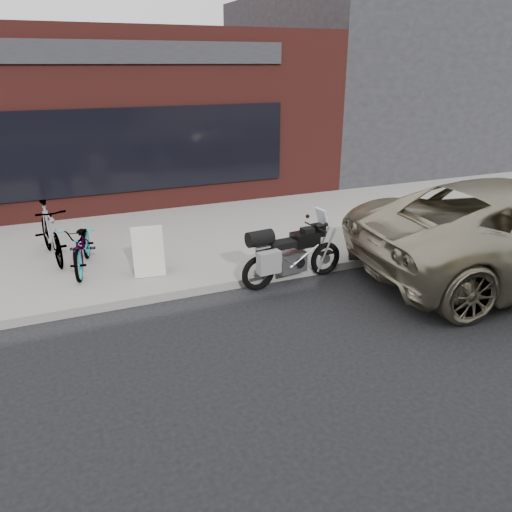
{
  "coord_description": "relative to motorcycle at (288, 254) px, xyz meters",
  "views": [
    {
      "loc": [
        -2.87,
        -3.4,
        3.67
      ],
      "look_at": [
        -0.06,
        3.31,
        0.85
      ],
      "focal_mm": 35.0,
      "sensor_mm": 36.0,
      "label": 1
    }
  ],
  "objects": [
    {
      "name": "bicycle_front",
      "position": [
        -3.27,
        1.72,
        0.04
      ],
      "size": [
        0.92,
        1.8,
        0.9
      ],
      "primitive_type": "imported",
      "rotation": [
        0.0,
        0.0,
        -0.2
      ],
      "color": "gray",
      "rests_on": "near_sidewalk"
    },
    {
      "name": "neighbour_building",
      "position": [
        9.23,
        10.14,
        2.44
      ],
      "size": [
        10.0,
        10.0,
        6.0
      ],
      "primitive_type": "cube",
      "color": "#242428",
      "rests_on": "ground"
    },
    {
      "name": "sandwich_sign",
      "position": [
        -2.21,
        1.11,
        0.02
      ],
      "size": [
        0.6,
        0.56,
        0.86
      ],
      "rotation": [
        0.0,
        0.0,
        -0.13
      ],
      "color": "beige",
      "rests_on": "near_sidewalk"
    },
    {
      "name": "motorcycle",
      "position": [
        0.0,
        0.0,
        0.0
      ],
      "size": [
        2.04,
        0.79,
        1.29
      ],
      "rotation": [
        0.0,
        0.0,
        0.11
      ],
      "color": "black",
      "rests_on": "ground"
    },
    {
      "name": "bicycle_rear",
      "position": [
        -3.77,
        2.45,
        0.14
      ],
      "size": [
        0.78,
        1.88,
        1.1
      ],
      "primitive_type": "imported",
      "rotation": [
        0.0,
        0.0,
        0.15
      ],
      "color": "gray",
      "rests_on": "near_sidewalk"
    },
    {
      "name": "ground",
      "position": [
        -0.77,
        -3.86,
        -0.56
      ],
      "size": [
        120.0,
        120.0,
        0.0
      ],
      "primitive_type": "plane",
      "color": "black",
      "rests_on": "ground"
    },
    {
      "name": "storefront",
      "position": [
        -2.77,
        10.12,
        1.69
      ],
      "size": [
        14.0,
        10.07,
        4.5
      ],
      "color": "#541E1B",
      "rests_on": "ground"
    },
    {
      "name": "near_sidewalk",
      "position": [
        -0.77,
        3.14,
        -0.48
      ],
      "size": [
        44.0,
        6.0,
        0.15
      ],
      "primitive_type": "cube",
      "color": "gray",
      "rests_on": "ground"
    }
  ]
}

